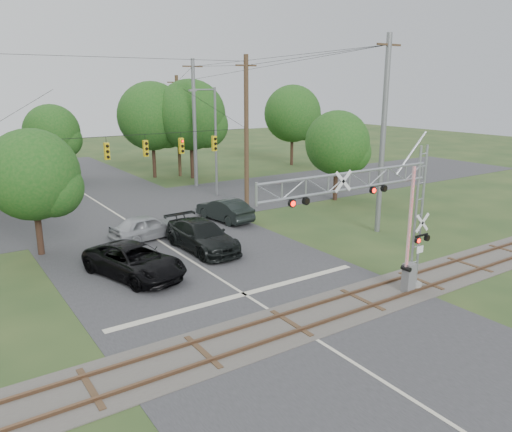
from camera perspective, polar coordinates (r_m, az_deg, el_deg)
ground at (r=19.22m, az=7.79°, el=-14.39°), size 160.00×160.00×0.00m
road_main at (r=26.78m, az=-6.57°, el=-5.67°), size 14.00×90.00×0.02m
road_cross at (r=39.24m, az=-16.06°, el=0.47°), size 90.00×12.00×0.02m
railroad_track at (r=20.55m, az=4.02°, el=-12.14°), size 90.00×3.20×0.17m
crossing_gantry at (r=21.61m, az=13.74°, el=0.47°), size 9.40×0.86×6.75m
traffic_signal_span at (r=34.83m, az=-13.20°, el=8.32°), size 19.34×0.36×11.50m
pickup_black at (r=25.69m, az=-13.71°, el=-5.00°), size 4.28×6.39×1.63m
car_dark at (r=29.06m, az=-6.18°, el=-2.26°), size 2.61×5.94×1.70m
sedan_silver at (r=31.64m, az=-12.38°, el=-1.23°), size 4.82×2.49×1.57m
suv_dark at (r=35.19m, az=-3.62°, el=0.73°), size 2.27×4.99×1.59m
streetlight at (r=42.58m, az=-4.85°, el=9.05°), size 2.44×0.25×9.13m
utility_poles at (r=37.42m, az=-11.99°, el=8.97°), size 26.33×26.24×12.34m
treeline at (r=46.80m, az=-20.94°, el=9.72°), size 57.99×27.79×10.00m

